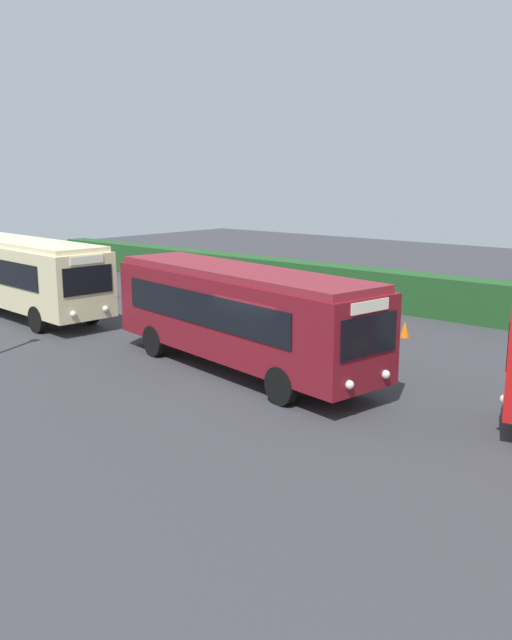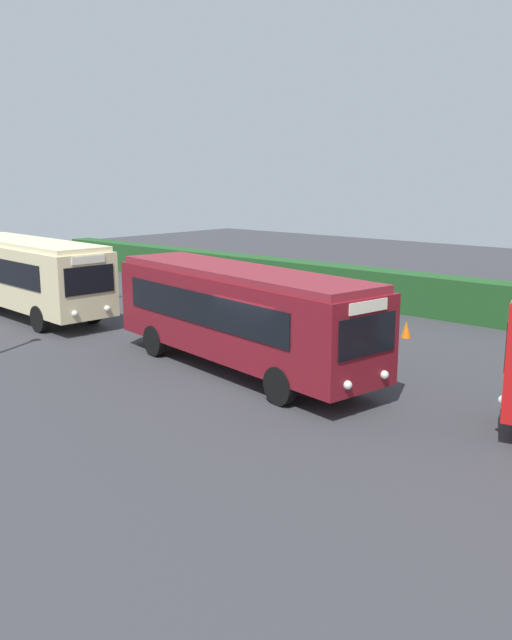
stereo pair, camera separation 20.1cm
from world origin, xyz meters
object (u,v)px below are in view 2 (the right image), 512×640
bus_cream (29,273)px  person_left (106,279)px  traffic_cone (406,329)px  bus_maroon (240,312)px  person_center (330,330)px

bus_cream → person_left: bus_cream is taller
traffic_cone → bus_cream: bearing=-152.5°
traffic_cone → bus_maroon: bearing=-102.9°
bus_cream → traffic_cone: 15.14m
person_left → person_center: bearing=59.2°
bus_maroon → person_center: bus_maroon is taller
person_center → person_left: bearing=-14.7°
bus_maroon → person_center: bearing=69.9°
bus_cream → traffic_cone: bus_cream is taller
bus_maroon → traffic_cone: bearing=86.2°
person_center → traffic_cone: bearing=-99.8°
bus_cream → person_center: bus_cream is taller
person_left → person_center: size_ratio=0.97×
bus_cream → traffic_cone: bearing=31.3°
bus_cream → bus_maroon: 11.76m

